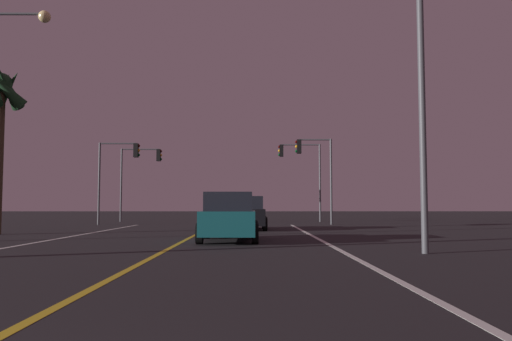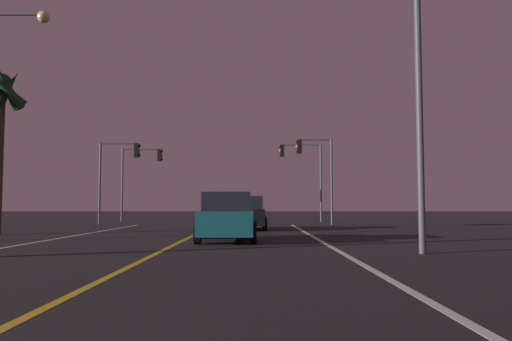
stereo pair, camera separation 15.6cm
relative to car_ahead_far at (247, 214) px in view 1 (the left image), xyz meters
name	(u,v)px [view 1 (the left image)]	position (x,y,z in m)	size (l,w,h in m)	color
lane_edge_right	(343,252)	(2.74, -12.32, -0.82)	(0.16, 36.93, 0.01)	silver
lane_center_divider	(163,252)	(-2.12, -12.32, -0.82)	(0.16, 36.93, 0.01)	gold
car_ahead_far	(247,214)	(0.00, 0.00, 0.00)	(2.02, 4.30, 1.70)	black
car_lead_same_lane	(229,218)	(-0.52, -8.31, 0.00)	(2.02, 4.30, 1.70)	black
traffic_light_near_right	(314,162)	(4.28, 6.65, 3.24)	(2.39, 0.36, 5.54)	#4C4C51
traffic_light_near_left	(119,164)	(-8.36, 6.65, 3.09)	(2.67, 0.36, 5.28)	#4C4C51
traffic_light_far_right	(300,164)	(3.89, 12.15, 3.50)	(3.22, 0.36, 5.85)	#4C4C51
traffic_light_far_left	(141,167)	(-8.15, 12.15, 3.26)	(3.11, 0.36, 5.50)	#4C4C51
street_lamp_right_near	(402,51)	(4.30, -12.84, 4.54)	(2.31, 0.44, 8.51)	#4C4C51
street_lamp_left_mid	(4,93)	(-8.59, -8.17, 4.42)	(2.14, 0.44, 8.30)	#4C4C51
palm_tree_left_mid	(1,98)	(-10.68, -4.18, 5.08)	(2.20, 2.06, 7.49)	#473826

